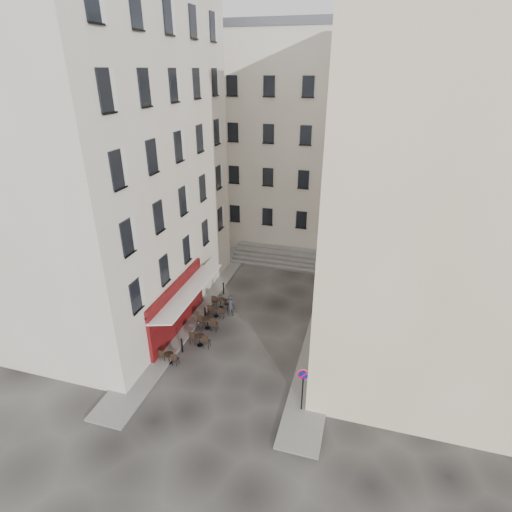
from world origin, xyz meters
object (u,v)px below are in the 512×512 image
(no_parking_sign, at_px, (303,382))
(pedestrian, at_px, (230,306))
(bistro_table_a, at_px, (169,357))
(bistro_table_b, at_px, (200,339))

(no_parking_sign, bearing_deg, pedestrian, 125.56)
(no_parking_sign, relative_size, pedestrian, 1.62)
(pedestrian, bearing_deg, no_parking_sign, 113.33)
(bistro_table_a, distance_m, bistro_table_b, 2.21)
(bistro_table_b, height_order, pedestrian, pedestrian)
(bistro_table_b, relative_size, pedestrian, 0.82)
(bistro_table_b, xyz_separation_m, pedestrian, (0.68, 3.58, 0.32))
(no_parking_sign, bearing_deg, bistro_table_a, 163.98)
(bistro_table_a, height_order, pedestrian, pedestrian)
(no_parking_sign, height_order, pedestrian, no_parking_sign)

